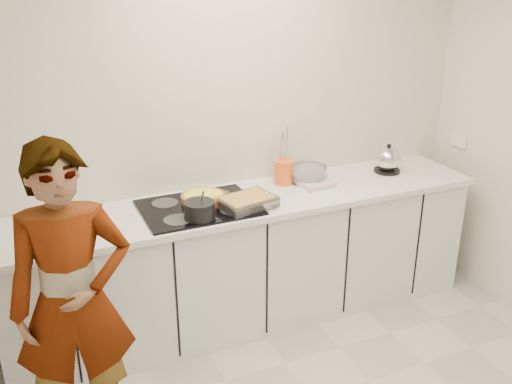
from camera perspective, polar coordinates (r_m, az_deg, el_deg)
name	(u,v)px	position (r m, az deg, el deg)	size (l,w,h in m)	color
wall_back	(230,129)	(3.89, -2.63, 6.32)	(3.60, 0.00, 2.60)	silver
base_cabinets	(249,262)	(3.94, -0.69, -7.05)	(3.20, 0.58, 0.87)	white
countertop	(249,201)	(3.74, -0.73, -0.95)	(3.24, 0.64, 0.04)	white
hob	(199,207)	(3.60, -5.73, -1.54)	(0.72, 0.54, 0.01)	black
tart_dish	(204,198)	(3.66, -5.27, -0.57)	(0.38, 0.38, 0.05)	#A24F2B
saucepan	(200,210)	(3.42, -5.66, -1.79)	(0.20, 0.20, 0.18)	black
baking_dish	(247,201)	(3.56, -0.91, -0.92)	(0.38, 0.31, 0.06)	silver
mixing_bowl	(309,175)	(4.02, 5.29, 1.74)	(0.33, 0.33, 0.12)	silver
tea_towel	(317,184)	(3.95, 6.07, 0.79)	(0.23, 0.16, 0.04)	white
kettle	(388,160)	(4.29, 13.04, 3.13)	(0.25, 0.25, 0.22)	black
utensil_crock	(284,172)	(3.97, 2.78, 2.02)	(0.13, 0.13, 0.17)	orange
cook	(73,302)	(2.96, -17.84, -10.40)	(0.59, 0.39, 1.63)	white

